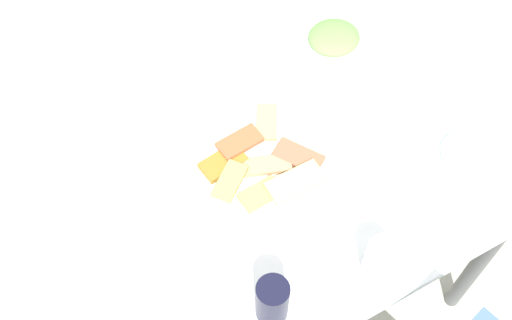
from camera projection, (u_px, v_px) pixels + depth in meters
ground_plane at (250, 282)px, 2.03m from camera, size 6.00×6.00×0.00m
dining_table at (248, 184)px, 1.50m from camera, size 1.19×0.85×0.70m
pide_platter at (267, 164)px, 1.44m from camera, size 0.31×0.30×0.04m
salad_plate_greens at (465, 155)px, 1.45m from camera, size 0.22×0.22×0.04m
salad_plate_rice at (334, 39)px, 1.64m from camera, size 0.20×0.20×0.04m
soda_can at (272, 301)px, 1.21m from camera, size 0.09×0.09×0.12m
drinking_glass at (381, 260)px, 1.26m from camera, size 0.07×0.07×0.10m
paper_napkin at (162, 230)px, 1.36m from camera, size 0.17×0.17×0.00m
fork at (159, 223)px, 1.36m from camera, size 0.19×0.05×0.00m
spoon at (165, 236)px, 1.34m from camera, size 0.17×0.04×0.00m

